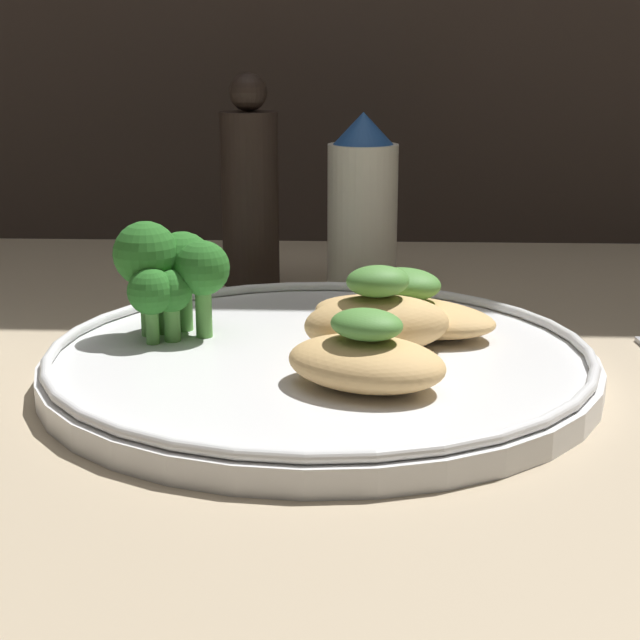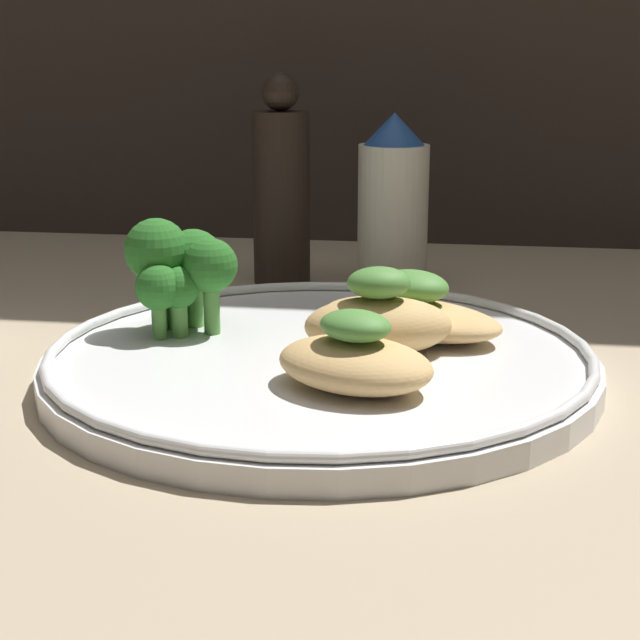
% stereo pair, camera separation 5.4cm
% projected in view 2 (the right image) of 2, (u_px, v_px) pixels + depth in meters
% --- Properties ---
extents(ground_plane, '(1.80, 1.80, 0.01)m').
position_uv_depth(ground_plane, '(320.00, 386.00, 0.55)').
color(ground_plane, tan).
extents(plate, '(0.31, 0.31, 0.02)m').
position_uv_depth(plate, '(320.00, 361.00, 0.55)').
color(plate, white).
rests_on(plate, ground_plane).
extents(grilled_meat_front, '(0.10, 0.09, 0.04)m').
position_uv_depth(grilled_meat_front, '(355.00, 360.00, 0.49)').
color(grilled_meat_front, tan).
rests_on(grilled_meat_front, plate).
extents(grilled_meat_middle, '(0.09, 0.06, 0.05)m').
position_uv_depth(grilled_meat_middle, '(378.00, 321.00, 0.54)').
color(grilled_meat_middle, tan).
rests_on(grilled_meat_middle, plate).
extents(grilled_meat_back, '(0.13, 0.10, 0.04)m').
position_uv_depth(grilled_meat_back, '(411.00, 313.00, 0.58)').
color(grilled_meat_back, tan).
rests_on(grilled_meat_back, plate).
extents(broccoli_bunch, '(0.07, 0.06, 0.07)m').
position_uv_depth(broccoli_bunch, '(179.00, 265.00, 0.58)').
color(broccoli_bunch, '#569942').
rests_on(broccoli_bunch, plate).
extents(sauce_bottle, '(0.05, 0.05, 0.13)m').
position_uv_depth(sauce_bottle, '(393.00, 205.00, 0.74)').
color(sauce_bottle, silver).
rests_on(sauce_bottle, ground_plane).
extents(pepper_grinder, '(0.04, 0.04, 0.16)m').
position_uv_depth(pepper_grinder, '(281.00, 190.00, 0.75)').
color(pepper_grinder, black).
rests_on(pepper_grinder, ground_plane).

